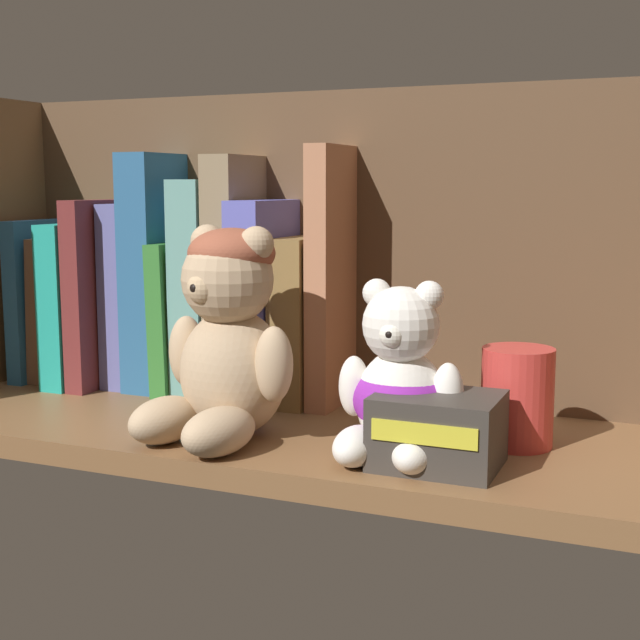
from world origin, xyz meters
TOP-DOWN VIEW (x-y plane):
  - shelf_board at (0.00, 0.00)cm, footprint 75.61×24.22cm
  - shelf_back_panel at (0.00, 12.71)cm, footprint 78.01×1.20cm
  - book_0 at (-35.39, 9.21)cm, footprint 1.83×12.42cm
  - book_1 at (-32.81, 9.21)cm, footprint 3.43×10.65cm
  - book_2 at (-29.74, 9.21)cm, footprint 2.81×14.81cm
  - book_3 at (-27.07, 9.21)cm, footprint 2.12×14.35cm
  - book_4 at (-24.53, 9.21)cm, footprint 2.67×9.12cm
  - book_5 at (-21.26, 9.21)cm, footprint 3.58×9.91cm
  - book_6 at (-18.34, 9.21)cm, footprint 2.16×11.56cm
  - book_7 at (-15.50, 9.21)cm, footprint 3.41×10.37cm
  - book_8 at (-12.02, 9.21)cm, footprint 3.14×9.97cm
  - book_9 at (-8.54, 9.21)cm, footprint 3.40×13.47cm
  - book_10 at (-4.93, 9.21)cm, footprint 3.38×10.71cm
  - book_11 at (-1.95, 9.21)cm, footprint 2.15×9.85cm
  - teddy_bear_larger at (-5.77, -5.12)cm, footprint 13.22×13.62cm
  - teddy_bear_smaller at (8.90, -4.62)cm, footprint 9.86×10.27cm
  - pillar_candle at (16.70, 1.64)cm, footprint 5.74×5.74cm
  - small_product_box at (12.32, -6.03)cm, footprint 9.05×7.41cm

SIDE VIEW (x-z plane):
  - shelf_board at x=0.00cm, z-range 0.00..2.00cm
  - small_product_box at x=12.32cm, z-range 2.00..7.46cm
  - pillar_candle at x=16.70cm, z-range 2.00..9.92cm
  - teddy_bear_smaller at x=8.90cm, z-range 0.55..14.13cm
  - book_6 at x=-18.34cm, z-range 1.98..17.03cm
  - book_1 at x=-32.81cm, z-range 1.95..17.17cm
  - book_10 at x=-4.93cm, z-range 2.00..17.81cm
  - teddy_bear_larger at x=-5.77cm, z-range 1.55..18.99cm
  - book_2 at x=-29.74cm, z-range 2.00..18.76cm
  - book_0 at x=-35.39cm, z-range 2.00..18.99cm
  - book_4 at x=-24.53cm, z-range 1.99..20.77cm
  - book_3 at x=-27.07cm, z-range 2.00..21.16cm
  - book_9 at x=-8.54cm, z-range 2.00..21.25cm
  - book_7 at x=-15.50cm, z-range 2.00..23.16cm
  - book_8 at x=-12.02cm, z-range 2.00..25.45cm
  - book_5 at x=-21.26cm, z-range 2.00..25.76cm
  - book_11 at x=-1.95cm, z-range 2.00..26.26cm
  - shelf_back_panel at x=0.00cm, z-range 0.00..31.54cm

